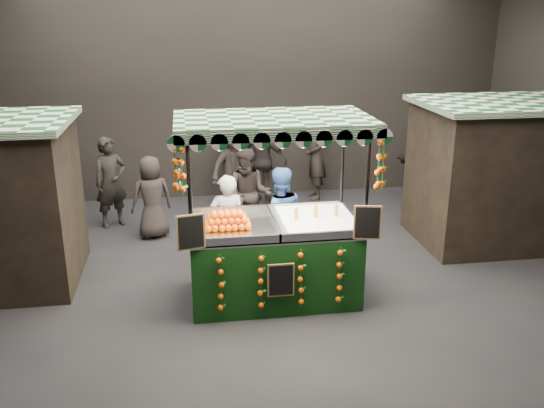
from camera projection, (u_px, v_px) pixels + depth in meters
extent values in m
plane|color=black|center=(272.00, 291.00, 9.04)|extent=(12.00, 12.00, 0.00)
cube|color=black|center=(238.00, 86.00, 12.93)|extent=(12.00, 0.10, 5.00)
cube|color=black|center=(397.00, 293.00, 3.55)|extent=(12.00, 0.10, 5.00)
cube|color=black|center=(498.00, 175.00, 10.67)|extent=(2.80, 2.00, 2.50)
cube|color=#11501E|center=(507.00, 104.00, 10.26)|extent=(3.00, 2.20, 0.10)
cube|color=black|center=(273.00, 263.00, 8.69)|extent=(2.42, 1.32, 1.10)
cube|color=#B9BBC0|center=(273.00, 227.00, 8.50)|extent=(2.42, 1.32, 0.04)
cylinder|color=black|center=(192.00, 234.00, 7.68)|extent=(0.06, 0.06, 2.64)
cylinder|color=black|center=(365.00, 225.00, 8.02)|extent=(0.06, 0.06, 2.64)
cylinder|color=black|center=(190.00, 204.00, 8.86)|extent=(0.06, 0.06, 2.64)
cylinder|color=black|center=(341.00, 197.00, 9.20)|extent=(0.06, 0.06, 2.64)
cube|color=#11501E|center=(273.00, 120.00, 8.01)|extent=(2.70, 1.60, 0.09)
cube|color=silver|center=(318.00, 220.00, 8.58)|extent=(1.08, 1.19, 0.09)
cube|color=black|center=(191.00, 232.00, 7.60)|extent=(0.37, 0.10, 0.48)
cube|color=black|center=(367.00, 223.00, 7.94)|extent=(0.37, 0.10, 0.48)
cube|color=black|center=(281.00, 280.00, 8.01)|extent=(0.37, 0.03, 0.48)
imported|color=gray|center=(227.00, 224.00, 9.44)|extent=(0.64, 0.46, 1.66)
imported|color=navy|center=(279.00, 218.00, 9.59)|extent=(0.87, 0.69, 1.74)
imported|color=black|center=(111.00, 182.00, 11.47)|extent=(0.78, 0.69, 1.80)
imported|color=#2B2423|center=(249.00, 195.00, 10.79)|extent=(1.00, 0.88, 1.74)
imported|color=#2A2622|center=(262.00, 160.00, 12.83)|extent=(1.22, 0.98, 1.94)
imported|color=#282320|center=(233.00, 166.00, 12.61)|extent=(1.36, 1.20, 1.83)
imported|color=#2C2524|center=(152.00, 197.00, 10.93)|extent=(0.89, 0.73, 1.57)
imported|color=black|center=(420.00, 168.00, 12.83)|extent=(1.13, 1.57, 1.64)
imported|color=black|center=(316.00, 157.00, 13.16)|extent=(0.48, 0.71, 1.91)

